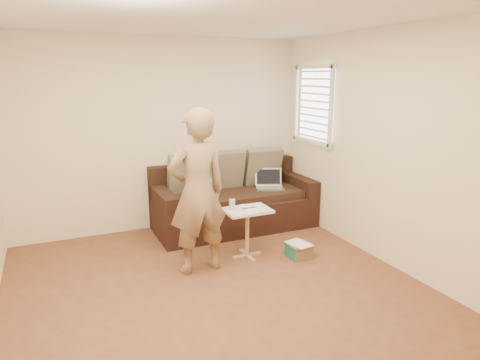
% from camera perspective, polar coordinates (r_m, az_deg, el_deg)
% --- Properties ---
extents(floor, '(4.50, 4.50, 0.00)m').
position_cam_1_polar(floor, '(4.30, -2.15, -15.36)').
color(floor, brown).
rests_on(floor, ground).
extents(ceiling, '(4.50, 4.50, 0.00)m').
position_cam_1_polar(ceiling, '(3.79, -2.53, 21.42)').
color(ceiling, white).
rests_on(ceiling, wall_back).
extents(wall_back, '(4.00, 0.00, 4.00)m').
position_cam_1_polar(wall_back, '(5.96, -10.48, 5.89)').
color(wall_back, beige).
rests_on(wall_back, ground).
extents(wall_front, '(4.00, 0.00, 4.00)m').
position_cam_1_polar(wall_front, '(2.03, 22.58, -10.39)').
color(wall_front, beige).
rests_on(wall_front, ground).
extents(wall_right, '(0.00, 4.50, 4.50)m').
position_cam_1_polar(wall_right, '(4.94, 19.80, 3.69)').
color(wall_right, beige).
rests_on(wall_right, ground).
extents(window_blinds, '(0.12, 0.88, 1.08)m').
position_cam_1_polar(window_blinds, '(6.02, 9.78, 9.83)').
color(window_blinds, white).
rests_on(window_blinds, wall_right).
extents(sofa, '(2.20, 0.95, 0.85)m').
position_cam_1_polar(sofa, '(5.98, -0.73, -2.44)').
color(sofa, black).
rests_on(sofa, ground).
extents(pillow_left, '(0.55, 0.29, 0.57)m').
position_cam_1_polar(pillow_left, '(5.86, -6.88, 0.81)').
color(pillow_left, '#625C48').
rests_on(pillow_left, sofa).
extents(pillow_mid, '(0.55, 0.27, 0.57)m').
position_cam_1_polar(pillow_mid, '(6.07, -2.03, 1.36)').
color(pillow_mid, brown).
rests_on(pillow_mid, sofa).
extents(pillow_right, '(0.55, 0.28, 0.57)m').
position_cam_1_polar(pillow_right, '(6.31, 3.04, 1.83)').
color(pillow_right, '#625C48').
rests_on(pillow_right, sofa).
extents(laptop_silver, '(0.46, 0.40, 0.26)m').
position_cam_1_polar(laptop_silver, '(6.13, 4.01, -1.15)').
color(laptop_silver, '#B7BABC').
rests_on(laptop_silver, sofa).
extents(laptop_white, '(0.33, 0.24, 0.24)m').
position_cam_1_polar(laptop_white, '(5.67, -4.84, -2.38)').
color(laptop_white, white).
rests_on(laptop_white, sofa).
extents(person, '(0.69, 0.49, 1.79)m').
position_cam_1_polar(person, '(4.56, -5.66, -1.57)').
color(person, olive).
rests_on(person, ground).
extents(side_table, '(0.53, 0.37, 0.58)m').
position_cam_1_polar(side_table, '(5.07, 0.96, -7.03)').
color(side_table, silver).
rests_on(side_table, ground).
extents(drinking_glass, '(0.07, 0.07, 0.12)m').
position_cam_1_polar(drinking_glass, '(4.95, -1.07, -3.26)').
color(drinking_glass, silver).
rests_on(drinking_glass, side_table).
extents(scissors, '(0.19, 0.11, 0.02)m').
position_cam_1_polar(scissors, '(4.99, 1.18, -3.73)').
color(scissors, silver).
rests_on(scissors, side_table).
extents(paper_on_table, '(0.25, 0.33, 0.00)m').
position_cam_1_polar(paper_on_table, '(5.03, 1.65, -3.68)').
color(paper_on_table, white).
rests_on(paper_on_table, side_table).
extents(striped_box, '(0.27, 0.27, 0.17)m').
position_cam_1_polar(striped_box, '(5.18, 7.81, -9.19)').
color(striped_box, '#D04C1F').
rests_on(striped_box, ground).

